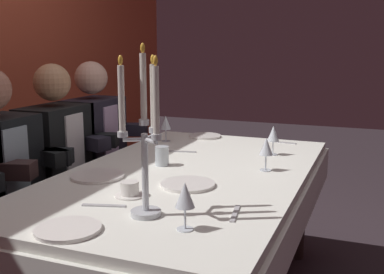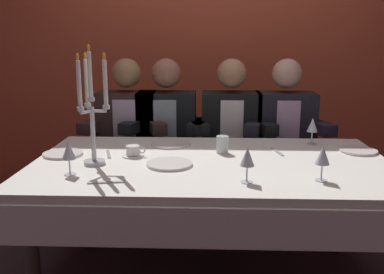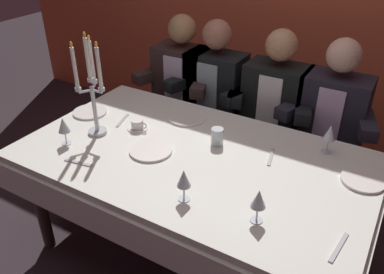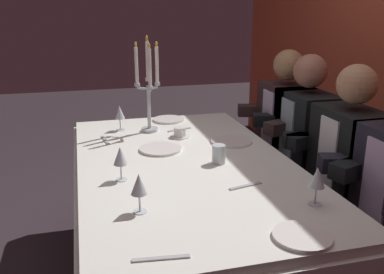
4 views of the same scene
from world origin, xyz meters
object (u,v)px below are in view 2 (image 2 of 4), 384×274
at_px(dinner_plate_2, 63,154).
at_px(wine_glass_2, 69,152).
at_px(dinner_plate_1, 171,144).
at_px(seated_diner_3, 284,129).
at_px(candelabra, 92,112).
at_px(seated_diner_2, 231,128).
at_px(seated_diner_0, 128,127).
at_px(water_tumbler_0, 222,145).
at_px(wine_glass_0, 247,158).
at_px(wine_glass_3, 312,126).
at_px(dinner_plate_3, 170,164).
at_px(dinner_plate_0, 358,151).
at_px(coffee_cup_0, 133,152).
at_px(dining_table, 212,182).
at_px(seated_diner_1, 167,128).
at_px(wine_glass_1, 323,157).

relative_size(dinner_plate_2, wine_glass_2, 1.34).
relative_size(dinner_plate_1, seated_diner_3, 0.20).
xyz_separation_m(candelabra, seated_diner_2, (0.75, 0.97, -0.28)).
bearing_deg(dinner_plate_2, seated_diner_0, 74.56).
bearing_deg(water_tumbler_0, wine_glass_0, -79.55).
relative_size(dinner_plate_2, seated_diner_2, 0.18).
height_order(dinner_plate_1, water_tumbler_0, water_tumbler_0).
xyz_separation_m(candelabra, wine_glass_3, (1.23, 0.48, -0.16)).
height_order(candelabra, dinner_plate_3, candelabra).
height_order(candelabra, dinner_plate_0, candelabra).
relative_size(wine_glass_3, coffee_cup_0, 1.24).
relative_size(wine_glass_3, seated_diner_0, 0.13).
distance_m(dining_table, seated_diner_1, 0.95).
height_order(dinner_plate_1, wine_glass_3, wine_glass_3).
relative_size(wine_glass_0, seated_diner_2, 0.13).
bearing_deg(seated_diner_0, dinner_plate_3, -68.03).
distance_m(seated_diner_0, seated_diner_1, 0.29).
bearing_deg(wine_glass_0, seated_diner_2, 90.56).
bearing_deg(coffee_cup_0, seated_diner_2, 54.58).
bearing_deg(dinner_plate_1, wine_glass_2, -125.03).
relative_size(wine_glass_3, seated_diner_1, 0.13).
distance_m(dinner_plate_2, seated_diner_1, 0.95).
height_order(dining_table, wine_glass_1, wine_glass_1).
distance_m(wine_glass_0, wine_glass_3, 0.88).
bearing_deg(dinner_plate_1, water_tumbler_0, -30.56).
distance_m(dinner_plate_1, seated_diner_1, 0.55).
height_order(dining_table, seated_diner_1, seated_diner_1).
relative_size(seated_diner_1, seated_diner_3, 1.00).
distance_m(dining_table, wine_glass_2, 0.77).
bearing_deg(wine_glass_3, seated_diner_0, 158.32).
distance_m(dinner_plate_3, wine_glass_2, 0.51).
relative_size(dinner_plate_1, dinner_plate_3, 1.03).
relative_size(dinner_plate_0, wine_glass_0, 1.29).
bearing_deg(candelabra, dinner_plate_2, 142.37).
relative_size(dinner_plate_0, wine_glass_1, 1.29).
relative_size(dinner_plate_0, seated_diner_3, 0.17).
height_order(wine_glass_1, wine_glass_3, same).
xyz_separation_m(wine_glass_0, wine_glass_2, (-0.84, 0.08, 0.00)).
height_order(wine_glass_1, water_tumbler_0, wine_glass_1).
bearing_deg(seated_diner_0, wine_glass_2, -93.35).
distance_m(dining_table, seated_diner_0, 1.08).
bearing_deg(seated_diner_0, wine_glass_1, -47.11).
bearing_deg(seated_diner_0, dinner_plate_1, -56.04).
xyz_separation_m(dinner_plate_0, wine_glass_0, (-0.69, -0.56, 0.11)).
height_order(seated_diner_1, seated_diner_2, same).
bearing_deg(coffee_cup_0, seated_diner_3, 39.98).
height_order(dining_table, wine_glass_3, wine_glass_3).
bearing_deg(coffee_cup_0, seated_diner_1, 82.34).
xyz_separation_m(dinner_plate_0, water_tumbler_0, (-0.78, -0.05, 0.04)).
height_order(candelabra, seated_diner_0, candelabra).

